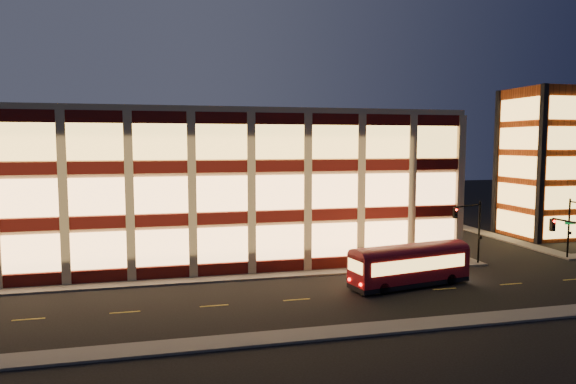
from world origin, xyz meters
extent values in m
plane|color=black|center=(0.00, 0.00, 0.00)|extent=(200.00, 200.00, 0.00)
cube|color=#514F4C|center=(-3.00, 1.00, 0.07)|extent=(54.00, 2.00, 0.15)
cube|color=#514F4C|center=(23.00, 17.00, 0.07)|extent=(2.00, 30.00, 0.15)
cube|color=#514F4C|center=(34.00, 17.00, 0.07)|extent=(2.00, 30.00, 0.15)
cube|color=#514F4C|center=(0.00, -13.00, 0.07)|extent=(100.00, 2.00, 0.15)
cube|color=tan|center=(-3.00, 17.00, 7.00)|extent=(50.00, 30.00, 14.00)
cube|color=tan|center=(-3.00, 17.00, 14.25)|extent=(50.40, 30.40, 0.50)
cube|color=#470C0A|center=(-3.00, 1.88, 0.65)|extent=(50.10, 0.25, 1.00)
cube|color=#FFB56B|center=(-3.00, 1.90, 2.75)|extent=(49.00, 0.20, 3.00)
cube|color=#470C0A|center=(22.12, 17.00, 0.65)|extent=(0.25, 30.10, 1.00)
cube|color=#FFB56B|center=(22.10, 17.00, 2.75)|extent=(0.20, 29.00, 3.00)
cube|color=#470C0A|center=(-3.00, 1.88, 5.05)|extent=(50.10, 0.25, 1.00)
cube|color=#FFB56B|center=(-3.00, 1.90, 7.15)|extent=(49.00, 0.20, 3.00)
cube|color=#470C0A|center=(22.12, 17.00, 5.05)|extent=(0.25, 30.10, 1.00)
cube|color=#FFB56B|center=(22.10, 17.00, 7.15)|extent=(0.20, 29.00, 3.00)
cube|color=#470C0A|center=(-3.00, 1.88, 9.45)|extent=(50.10, 0.25, 1.00)
cube|color=#FFB56B|center=(-3.00, 1.90, 11.55)|extent=(49.00, 0.20, 3.00)
cube|color=#470C0A|center=(22.12, 17.00, 9.45)|extent=(0.25, 30.10, 1.00)
cube|color=#FFB56B|center=(22.10, 17.00, 11.55)|extent=(0.20, 29.00, 3.00)
cube|color=#8C3814|center=(40.00, 12.00, 9.00)|extent=(8.00, 8.00, 18.00)
cube|color=black|center=(36.00, 8.00, 9.00)|extent=(0.60, 0.60, 18.00)
cube|color=black|center=(36.00, 16.00, 9.00)|extent=(0.60, 0.60, 18.00)
cube|color=black|center=(44.00, 16.00, 9.00)|extent=(0.60, 0.60, 18.00)
cube|color=#FFC159|center=(40.00, 7.92, 1.80)|extent=(6.60, 0.16, 2.60)
cube|color=#FFC159|center=(35.92, 12.00, 1.80)|extent=(0.16, 6.60, 2.60)
cube|color=#FFC159|center=(40.00, 7.92, 5.20)|extent=(6.60, 0.16, 2.60)
cube|color=#FFC159|center=(35.92, 12.00, 5.20)|extent=(0.16, 6.60, 2.60)
cube|color=#FFC159|center=(40.00, 7.92, 8.60)|extent=(6.60, 0.16, 2.60)
cube|color=#FFC159|center=(35.92, 12.00, 8.60)|extent=(0.16, 6.60, 2.60)
cube|color=#FFC159|center=(40.00, 7.92, 12.00)|extent=(6.60, 0.16, 2.60)
cube|color=#FFC159|center=(35.92, 12.00, 12.00)|extent=(0.16, 6.60, 2.60)
cube|color=#FFC159|center=(40.00, 7.92, 15.40)|extent=(6.60, 0.16, 2.60)
cube|color=#FFC159|center=(35.92, 12.00, 15.40)|extent=(0.16, 6.60, 2.60)
cylinder|color=black|center=(23.50, 0.80, 3.00)|extent=(0.18, 0.18, 6.00)
cylinder|color=black|center=(21.75, 0.05, 5.70)|extent=(3.56, 1.63, 0.14)
cube|color=black|center=(20.00, -0.70, 5.20)|extent=(0.32, 0.32, 0.95)
sphere|color=#FF0C05|center=(20.00, -0.88, 5.50)|extent=(0.20, 0.20, 0.20)
cube|color=black|center=(23.50, 0.60, 2.60)|extent=(0.25, 0.18, 0.28)
cylinder|color=black|center=(33.50, 0.80, 3.00)|extent=(0.18, 0.18, 6.00)
cube|color=black|center=(33.50, 0.60, 2.60)|extent=(0.25, 0.18, 0.28)
cube|color=#0C7226|center=(33.50, 0.65, 3.60)|extent=(1.20, 0.06, 0.28)
cylinder|color=black|center=(23.50, -10.50, 5.70)|extent=(0.14, 4.00, 0.14)
cube|color=black|center=(23.50, -8.50, 5.20)|extent=(0.32, 0.32, 0.95)
sphere|color=#FF0C05|center=(23.50, -8.68, 5.50)|extent=(0.20, 0.20, 0.20)
cube|color=maroon|center=(13.68, -4.59, 1.72)|extent=(10.39, 4.37, 2.32)
cube|color=black|center=(13.68, -4.59, 0.35)|extent=(10.39, 4.37, 0.35)
cylinder|color=black|center=(10.71, -6.29, 0.45)|extent=(0.95, 0.47, 0.91)
cylinder|color=black|center=(10.30, -4.11, 0.45)|extent=(0.95, 0.47, 0.91)
cylinder|color=black|center=(17.06, -5.08, 0.45)|extent=(0.95, 0.47, 0.91)
cylinder|color=black|center=(16.64, -2.90, 0.45)|extent=(0.95, 0.47, 0.91)
cube|color=#FFC159|center=(13.92, -5.86, 2.02)|extent=(8.74, 1.72, 1.01)
cube|color=#FFC159|center=(13.43, -3.32, 2.02)|extent=(8.74, 1.72, 1.01)
camera|label=1|loc=(-5.14, -41.39, 11.39)|focal=32.00mm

